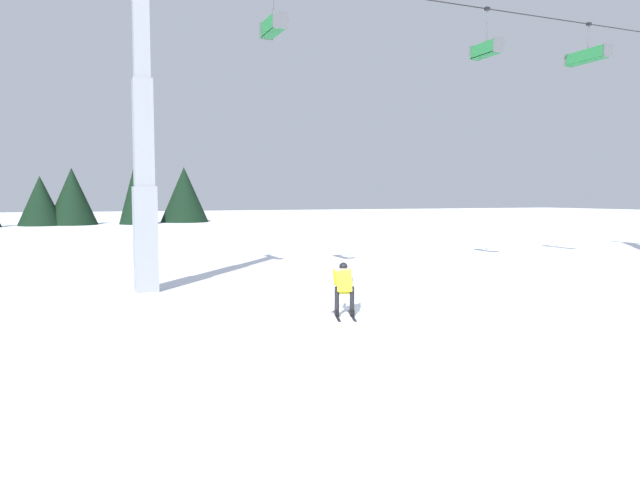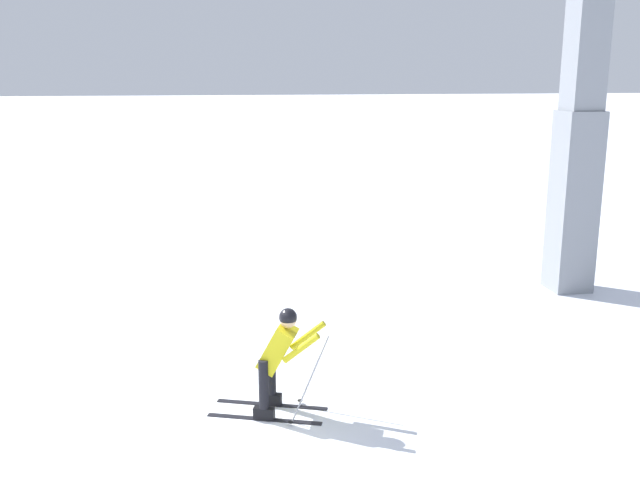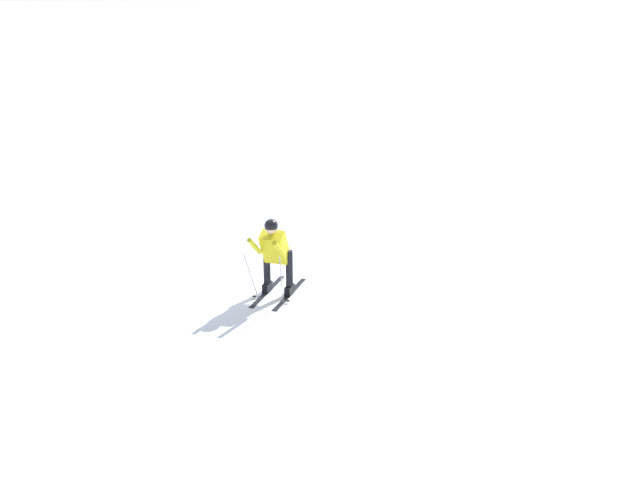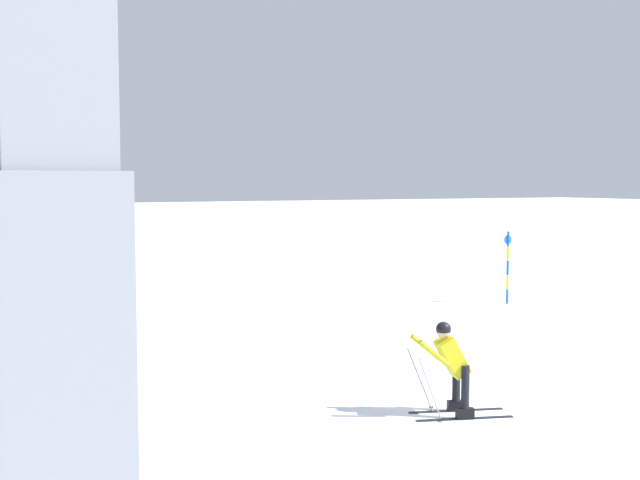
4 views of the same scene
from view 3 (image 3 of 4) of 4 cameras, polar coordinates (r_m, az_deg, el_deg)
name	(u,v)px [view 3 (image 3 of 4)]	position (r m, az deg, el deg)	size (l,w,h in m)	color
ground_plane	(241,272)	(15.49, -5.72, -2.30)	(260.00, 260.00, 0.00)	white
skier_carving_main	(274,251)	(14.00, -3.31, -0.81)	(1.08, 1.68, 1.64)	black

